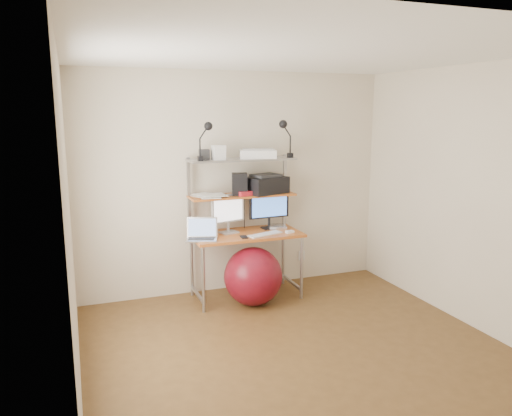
{
  "coord_description": "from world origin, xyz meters",
  "views": [
    {
      "loc": [
        -1.76,
        -3.59,
        2.07
      ],
      "look_at": [
        0.01,
        1.15,
        1.07
      ],
      "focal_mm": 35.0,
      "sensor_mm": 36.0,
      "label": 1
    }
  ],
  "objects_px": {
    "monitor_silver": "(228,211)",
    "monitor_black": "(269,208)",
    "printer": "(266,184)",
    "laptop": "(202,235)",
    "exercise_ball": "(253,276)"
  },
  "relations": [
    {
      "from": "laptop",
      "to": "exercise_ball",
      "type": "relative_size",
      "value": 0.61
    },
    {
      "from": "printer",
      "to": "exercise_ball",
      "type": "height_order",
      "value": "printer"
    },
    {
      "from": "laptop",
      "to": "exercise_ball",
      "type": "xyz_separation_m",
      "value": [
        0.52,
        -0.15,
        -0.47
      ]
    },
    {
      "from": "monitor_black",
      "to": "exercise_ball",
      "type": "relative_size",
      "value": 0.76
    },
    {
      "from": "monitor_silver",
      "to": "printer",
      "type": "bearing_deg",
      "value": -12.47
    },
    {
      "from": "monitor_black",
      "to": "printer",
      "type": "relative_size",
      "value": 0.92
    },
    {
      "from": "monitor_silver",
      "to": "monitor_black",
      "type": "xyz_separation_m",
      "value": [
        0.5,
        0.04,
        -0.0
      ]
    },
    {
      "from": "printer",
      "to": "exercise_ball",
      "type": "distance_m",
      "value": 1.04
    },
    {
      "from": "monitor_silver",
      "to": "exercise_ball",
      "type": "relative_size",
      "value": 0.73
    },
    {
      "from": "laptop",
      "to": "monitor_black",
      "type": "bearing_deg",
      "value": 34.34
    },
    {
      "from": "laptop",
      "to": "exercise_ball",
      "type": "height_order",
      "value": "laptop"
    },
    {
      "from": "monitor_black",
      "to": "printer",
      "type": "xyz_separation_m",
      "value": [
        -0.05,
        -0.01,
        0.27
      ]
    },
    {
      "from": "laptop",
      "to": "exercise_ball",
      "type": "distance_m",
      "value": 0.72
    },
    {
      "from": "printer",
      "to": "monitor_silver",
      "type": "bearing_deg",
      "value": 166.53
    },
    {
      "from": "monitor_silver",
      "to": "exercise_ball",
      "type": "bearing_deg",
      "value": -78.37
    }
  ]
}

